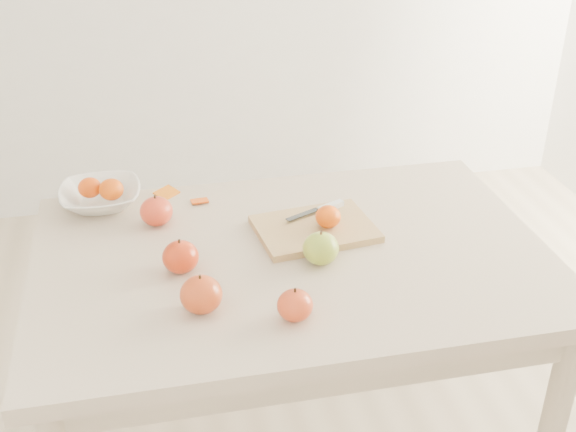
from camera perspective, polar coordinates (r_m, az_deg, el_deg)
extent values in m
cube|color=#C2AD92|center=(1.70, 0.35, -3.45)|extent=(1.20, 0.80, 0.04)
cylinder|color=#BCAA8E|center=(2.18, -15.86, -8.53)|extent=(0.06, 0.06, 0.71)
cylinder|color=#BCAA8E|center=(2.33, 11.65, -5.27)|extent=(0.06, 0.06, 0.71)
cube|color=tan|center=(1.77, 2.13, -1.02)|extent=(0.30, 0.24, 0.02)
ellipsoid|color=#DA4007|center=(1.75, 3.19, -0.05)|extent=(0.06, 0.06, 0.05)
imported|color=white|center=(1.94, -14.58, 1.49)|extent=(0.21, 0.21, 0.05)
ellipsoid|color=red|center=(1.94, -15.40, 2.18)|extent=(0.06, 0.06, 0.05)
ellipsoid|color=#CE4907|center=(1.92, -13.79, 2.06)|extent=(0.06, 0.06, 0.06)
cube|color=#CC610E|center=(1.97, -9.56, 1.71)|extent=(0.07, 0.07, 0.01)
cube|color=#DC510F|center=(1.92, -7.00, 1.13)|extent=(0.05, 0.04, 0.01)
cube|color=white|center=(1.84, 3.40, 0.76)|extent=(0.08, 0.05, 0.01)
cube|color=#3C3F44|center=(1.80, 1.15, 0.11)|extent=(0.09, 0.05, 0.00)
ellipsoid|color=#5A8A1B|center=(1.63, 2.60, -2.58)|extent=(0.08, 0.08, 0.07)
ellipsoid|color=maroon|center=(1.49, -6.88, -6.18)|extent=(0.09, 0.09, 0.08)
ellipsoid|color=#9A0F03|center=(1.62, -8.49, -3.22)|extent=(0.08, 0.08, 0.07)
ellipsoid|color=#A61413|center=(1.82, -10.37, 0.37)|extent=(0.08, 0.08, 0.07)
ellipsoid|color=#A72315|center=(1.46, 0.56, -7.07)|extent=(0.07, 0.07, 0.07)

